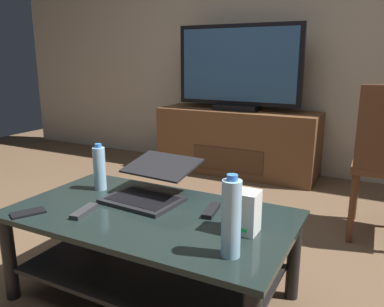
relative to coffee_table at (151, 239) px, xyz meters
The scene contains 12 objects.
ground_plane 0.31m from the coffee_table, behind, with size 7.68×7.68×0.00m, color brown.
back_wall 2.63m from the coffee_table, 92.06° to the left, with size 6.40×0.12×2.80m, color #B2A38C.
coffee_table is the anchor object (origin of this frame).
media_cabinet 2.10m from the coffee_table, 100.43° to the left, with size 1.51×0.47×0.61m.
television 2.19m from the coffee_table, 100.54° to the left, with size 1.17×0.20×0.77m.
laptop 0.26m from the coffee_table, 123.00° to the left, with size 0.37×0.43×0.17m.
router_box 0.47m from the coffee_table, ahead, with size 0.13×0.10×0.17m.
water_bottle_near 0.49m from the coffee_table, 160.58° to the left, with size 0.06×0.06×0.24m.
water_bottle_far 0.56m from the coffee_table, 22.94° to the right, with size 0.07×0.07×0.29m.
cell_phone 0.55m from the coffee_table, 150.70° to the right, with size 0.07×0.14×0.01m, color black.
tv_remote 0.32m from the coffee_table, 150.22° to the right, with size 0.04×0.16×0.02m, color #2D2D30.
soundbar_remote 0.30m from the coffee_table, 26.80° to the left, with size 0.04×0.16×0.02m, color black.
Camera 1 is at (0.97, -1.30, 1.08)m, focal length 35.91 mm.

